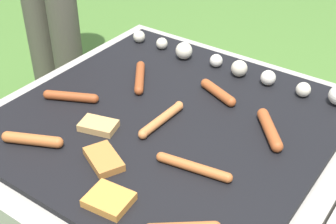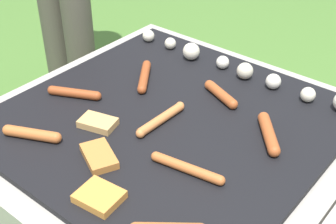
{
  "view_description": "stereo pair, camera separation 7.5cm",
  "coord_description": "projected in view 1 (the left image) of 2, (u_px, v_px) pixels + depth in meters",
  "views": [
    {
      "loc": [
        0.62,
        -0.88,
        1.2
      ],
      "look_at": [
        0.0,
        0.0,
        0.46
      ],
      "focal_mm": 50.0,
      "sensor_mm": 36.0,
      "label": 1
    },
    {
      "loc": [
        0.68,
        -0.83,
        1.2
      ],
      "look_at": [
        0.0,
        0.0,
        0.46
      ],
      "focal_mm": 50.0,
      "sensor_mm": 36.0,
      "label": 2
    }
  ],
  "objects": [
    {
      "name": "sausage_mid_left",
      "position": [
        218.0,
        92.0,
        1.4
      ],
      "size": [
        0.14,
        0.08,
        0.03
      ],
      "color": "#A34C23",
      "rests_on": "grill"
    },
    {
      "name": "mushroom_row",
      "position": [
        237.0,
        67.0,
        1.51
      ],
      "size": [
        0.78,
        0.08,
        0.06
      ],
      "color": "beige",
      "rests_on": "grill"
    },
    {
      "name": "sausage_back_left",
      "position": [
        270.0,
        129.0,
        1.25
      ],
      "size": [
        0.13,
        0.14,
        0.03
      ],
      "color": "#A34C23",
      "rests_on": "grill"
    },
    {
      "name": "sausage_front_left",
      "position": [
        140.0,
        77.0,
        1.48
      ],
      "size": [
        0.12,
        0.16,
        0.03
      ],
      "color": "#93421E",
      "rests_on": "grill"
    },
    {
      "name": "bread_slice_center",
      "position": [
        109.0,
        200.0,
        1.04
      ],
      "size": [
        0.11,
        0.09,
        0.02
      ],
      "color": "#D18438",
      "rests_on": "grill"
    },
    {
      "name": "sausage_back_center",
      "position": [
        193.0,
        167.0,
        1.13
      ],
      "size": [
        0.2,
        0.05,
        0.02
      ],
      "color": "#B7602D",
      "rests_on": "grill"
    },
    {
      "name": "bread_slice_right",
      "position": [
        104.0,
        159.0,
        1.15
      ],
      "size": [
        0.13,
        0.11,
        0.02
      ],
      "color": "#B27033",
      "rests_on": "grill"
    },
    {
      "name": "bread_slice_left",
      "position": [
        98.0,
        126.0,
        1.27
      ],
      "size": [
        0.11,
        0.09,
        0.02
      ],
      "color": "tan",
      "rests_on": "grill"
    },
    {
      "name": "sausage_back_right",
      "position": [
        161.0,
        119.0,
        1.29
      ],
      "size": [
        0.03,
        0.2,
        0.03
      ],
      "color": "#C6753D",
      "rests_on": "grill"
    },
    {
      "name": "sausage_mid_right",
      "position": [
        71.0,
        96.0,
        1.38
      ],
      "size": [
        0.16,
        0.09,
        0.03
      ],
      "color": "#93421E",
      "rests_on": "grill"
    },
    {
      "name": "sausage_front_center",
      "position": [
        32.0,
        140.0,
        1.21
      ],
      "size": [
        0.16,
        0.09,
        0.03
      ],
      "color": "#B7602D",
      "rests_on": "grill"
    },
    {
      "name": "grill",
      "position": [
        168.0,
        177.0,
        1.44
      ],
      "size": [
        0.98,
        0.98,
        0.44
      ],
      "color": "#9E998E",
      "rests_on": "ground_plane"
    }
  ]
}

